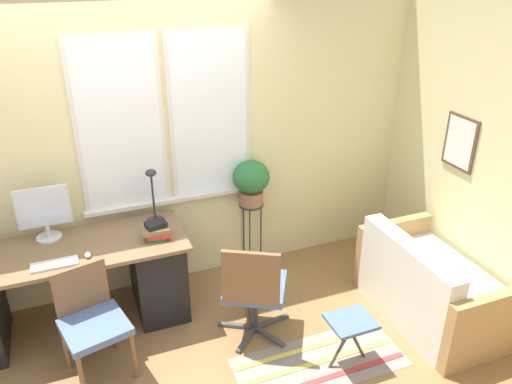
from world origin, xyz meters
name	(u,v)px	position (x,y,z in m)	size (l,w,h in m)	color
ground_plane	(161,333)	(0.00, 0.00, 0.00)	(14.00, 14.00, 0.00)	olive
wall_back_with_window	(131,147)	(0.01, 0.77, 1.36)	(9.00, 0.12, 2.70)	beige
wall_right_with_picture	(450,137)	(2.66, 0.00, 1.35)	(0.08, 9.00, 2.70)	beige
desk	(69,287)	(-0.64, 0.35, 0.40)	(1.89, 0.69, 0.75)	brown
monitor	(44,212)	(-0.73, 0.57, 0.99)	(0.41, 0.20, 0.44)	silver
keyboard	(54,264)	(-0.70, 0.14, 0.76)	(0.33, 0.12, 0.02)	silver
mouse	(88,255)	(-0.46, 0.17, 0.77)	(0.05, 0.08, 0.04)	silver
desk_lamp	(153,192)	(0.12, 0.53, 1.02)	(0.16, 0.16, 0.48)	#2D2D33
book_stack	(156,230)	(0.08, 0.26, 0.82)	(0.23, 0.19, 0.14)	green
desk_chair_wooden	(92,319)	(-0.51, -0.20, 0.45)	(0.52, 0.53, 0.82)	brown
office_chair_swivel	(254,288)	(0.70, -0.30, 0.47)	(0.63, 0.64, 0.90)	#47474C
couch_loveseat	(430,288)	(2.17, -0.60, 0.28)	(0.74, 1.27, 0.75)	silver
plant_stand	(251,213)	(1.04, 0.64, 0.59)	(0.23, 0.23, 0.70)	#333338
potted_plant	(251,180)	(1.04, 0.64, 0.94)	(0.34, 0.34, 0.42)	#9E6B4C
floor_rug_striped	(320,362)	(1.06, -0.76, 0.00)	(1.30, 0.56, 0.01)	gray
folding_stool	(351,325)	(1.25, -0.83, 0.36)	(0.33, 0.28, 0.41)	slate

